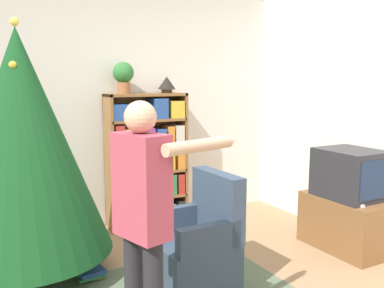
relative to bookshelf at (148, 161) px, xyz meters
name	(u,v)px	position (x,y,z in m)	size (l,w,h in m)	color
wall_back	(118,109)	(-0.25, 0.22, 0.57)	(8.00, 0.10, 2.60)	silver
bookshelf	(148,161)	(0.00, 0.00, 0.00)	(0.88, 0.28, 1.47)	brown
tv_stand	(347,223)	(1.41, -1.55, -0.48)	(0.51, 0.81, 0.51)	brown
television	(350,174)	(1.41, -1.55, 0.01)	(0.48, 0.58, 0.46)	#28282D
game_remote	(358,205)	(1.26, -1.79, -0.21)	(0.04, 0.12, 0.02)	white
christmas_tree	(22,143)	(-1.37, -0.72, 0.39)	(1.37, 1.37, 2.09)	#4C3323
armchair	(197,252)	(-0.27, -1.61, -0.41)	(0.59, 0.58, 0.92)	#334256
standing_person	(144,214)	(-0.93, -2.19, 0.16)	(0.70, 0.45, 1.51)	#232328
potted_plant	(124,75)	(-0.25, 0.01, 0.93)	(0.22, 0.22, 0.33)	#935B38
table_lamp	(167,84)	(0.24, 0.01, 0.84)	(0.20, 0.20, 0.18)	#473828
book_pile_near_tree	(91,274)	(-0.93, -1.01, -0.69)	(0.24, 0.19, 0.08)	orange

